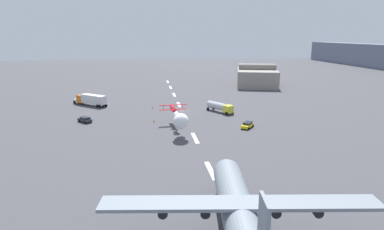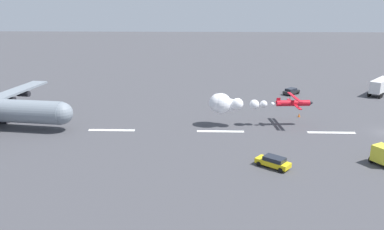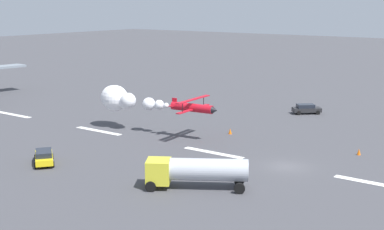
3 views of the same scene
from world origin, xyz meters
TOP-DOWN VIEW (x-y plane):
  - ground_plane at (0.00, 0.00)m, footprint 440.00×440.00m
  - runway_stripe_3 at (-9.36, 0.00)m, footprint 8.00×0.90m
  - runway_stripe_4 at (9.36, 0.00)m, footprint 8.00×0.90m
  - runway_stripe_5 at (28.08, 0.00)m, footprint 8.00×0.90m
  - runway_stripe_6 at (46.79, 0.00)m, footprint 8.00×0.90m
  - stunt_biplane_red at (26.37, -3.27)m, footprint 18.47×7.29m
  - fuel_tanker_truck at (3.78, 11.31)m, footprint 9.29×7.17m
  - followme_car_yellow at (10.28, -27.43)m, footprint 4.44×4.26m
  - airport_staff_sedan at (21.62, 14.45)m, footprint 4.71×4.24m
  - traffic_cone_near at (-4.60, -9.01)m, footprint 0.44×0.44m
  - traffic_cone_far at (12.71, -8.97)m, footprint 0.44×0.44m

SIDE VIEW (x-z plane):
  - ground_plane at x=0.00m, z-range 0.00..0.00m
  - runway_stripe_3 at x=-9.36m, z-range 0.00..0.01m
  - runway_stripe_4 at x=9.36m, z-range 0.00..0.01m
  - runway_stripe_5 at x=28.08m, z-range 0.00..0.01m
  - runway_stripe_6 at x=46.79m, z-range 0.00..0.01m
  - traffic_cone_near at x=-4.60m, z-range 0.00..0.75m
  - traffic_cone_far at x=12.71m, z-range 0.00..0.75m
  - followme_car_yellow at x=10.28m, z-range 0.05..1.57m
  - airport_staff_sedan at x=21.62m, z-range 0.05..1.57m
  - fuel_tanker_truck at x=3.78m, z-range 0.30..3.20m
  - stunt_biplane_red at x=26.37m, z-range 2.29..5.85m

